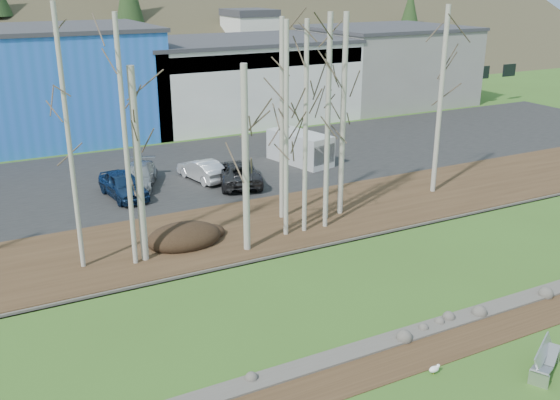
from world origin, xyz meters
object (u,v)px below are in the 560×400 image
car_3 (123,185)px  car_4 (202,170)px  bench_damaged (544,360)px  car_5 (237,172)px  car_2 (139,176)px  van_white (302,148)px  seagull (434,369)px

car_3 → car_4: car_3 is taller
bench_damaged → car_5: car_5 is taller
car_4 → bench_damaged: bearing=84.9°
car_3 → car_5: (6.63, -0.64, -0.02)m
car_2 → car_5: bearing=1.9°
car_3 → van_white: bearing=-0.5°
bench_damaged → car_5: size_ratio=0.39×
car_2 → van_white: van_white is taller
car_3 → car_5: 6.66m
bench_damaged → car_2: bearing=75.8°
bench_damaged → car_4: car_4 is taller
car_2 → car_4: bearing=15.2°
bench_damaged → car_2: size_ratio=0.44×
car_3 → bench_damaged: bearing=-78.1°
van_white → seagull: bearing=-122.7°
bench_damaged → seagull: (-3.08, 1.49, -0.25)m
car_3 → car_5: size_ratio=0.84×
car_2 → car_4: size_ratio=1.16×
car_2 → car_4: (3.72, -0.52, -0.01)m
bench_damaged → car_3: size_ratio=0.46×
car_4 → van_white: size_ratio=0.79×
car_3 → van_white: size_ratio=0.86×
car_3 → car_5: car_3 is taller
bench_damaged → car_3: car_3 is taller
bench_damaged → seagull: bearing=125.1°
car_3 → car_2: bearing=41.8°
bench_damaged → car_4: (-2.53, 23.08, 0.35)m
van_white → bench_damaged: bearing=-114.5°
car_2 → car_4: car_2 is taller
seagull → car_5: car_5 is taller
car_5 → seagull: bearing=98.8°
bench_damaged → car_4: 23.22m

